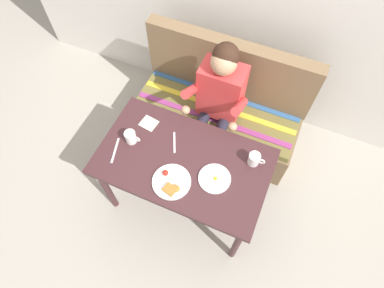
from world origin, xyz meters
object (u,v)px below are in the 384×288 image
(table, at_px, (184,166))
(coffee_mug, at_px, (254,159))
(plate_breakfast, at_px, (171,182))
(napkin, at_px, (149,123))
(person, at_px, (218,99))
(coffee_mug_second, at_px, (131,137))
(fork, at_px, (174,142))
(knife, at_px, (115,150))
(plate_eggs, at_px, (215,179))
(couch, at_px, (219,112))

(table, distance_m, coffee_mug, 0.50)
(plate_breakfast, relative_size, coffee_mug, 2.21)
(plate_breakfast, bearing_deg, napkin, 134.23)
(person, height_order, coffee_mug_second, person)
(table, distance_m, fork, 0.18)
(knife, bearing_deg, person, 38.98)
(napkin, xyz_separation_m, fork, (0.24, -0.07, -0.00))
(fork, xyz_separation_m, knife, (-0.36, -0.22, 0.00))
(plate_eggs, relative_size, knife, 1.10)
(plate_eggs, bearing_deg, table, 169.48)
(couch, height_order, coffee_mug_second, couch)
(couch, relative_size, plate_eggs, 6.56)
(person, distance_m, plate_eggs, 0.67)
(plate_eggs, relative_size, fork, 1.29)
(person, relative_size, coffee_mug_second, 10.27)
(couch, distance_m, plate_eggs, 0.94)
(plate_eggs, relative_size, coffee_mug, 1.86)
(table, bearing_deg, plate_eggs, -10.52)
(couch, distance_m, person, 0.45)
(coffee_mug, xyz_separation_m, napkin, (-0.81, 0.00, -0.05))
(plate_breakfast, relative_size, napkin, 2.21)
(knife, bearing_deg, fork, 16.58)
(couch, relative_size, coffee_mug_second, 12.20)
(couch, xyz_separation_m, fork, (-0.12, -0.66, 0.40))
(coffee_mug_second, relative_size, fork, 0.69)
(table, xyz_separation_m, plate_breakfast, (-0.00, -0.19, 0.09))
(couch, xyz_separation_m, coffee_mug, (0.45, -0.59, 0.45))
(person, relative_size, plate_eggs, 5.53)
(couch, relative_size, knife, 7.20)
(couch, height_order, person, person)
(coffee_mug, height_order, napkin, coffee_mug)
(table, relative_size, coffee_mug_second, 10.17)
(coffee_mug, bearing_deg, person, 135.53)
(coffee_mug, xyz_separation_m, fork, (-0.57, -0.07, -0.05))
(fork, bearing_deg, knife, -173.36)
(coffee_mug, relative_size, napkin, 1.00)
(table, distance_m, knife, 0.50)
(plate_breakfast, xyz_separation_m, fork, (-0.11, 0.29, -0.01))
(knife, bearing_deg, plate_breakfast, -23.80)
(coffee_mug_second, height_order, knife, coffee_mug_second)
(table, height_order, person, person)
(table, relative_size, knife, 6.00)
(plate_eggs, bearing_deg, knife, -174.24)
(plate_breakfast, xyz_separation_m, knife, (-0.47, 0.07, -0.01))
(knife, bearing_deg, couch, 46.11)
(table, bearing_deg, fork, 138.12)
(napkin, distance_m, knife, 0.32)
(plate_breakfast, height_order, fork, plate_breakfast)
(person, bearing_deg, napkin, -133.57)
(person, height_order, plate_eggs, person)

